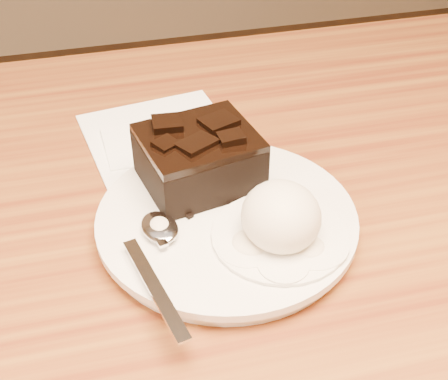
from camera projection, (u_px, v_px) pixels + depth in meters
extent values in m
cylinder|color=white|center=(227.00, 223.00, 0.58)|extent=(0.23, 0.23, 0.02)
cube|color=black|center=(199.00, 161.00, 0.60)|extent=(0.12, 0.11, 0.05)
ellipsoid|color=white|center=(281.00, 216.00, 0.53)|extent=(0.07, 0.07, 0.06)
cylinder|color=white|center=(280.00, 236.00, 0.55)|extent=(0.12, 0.12, 0.00)
cube|color=white|center=(161.00, 136.00, 0.70)|extent=(0.18, 0.18, 0.01)
cube|color=black|center=(190.00, 216.00, 0.57)|extent=(0.01, 0.01, 0.00)
cube|color=black|center=(182.00, 208.00, 0.58)|extent=(0.01, 0.01, 0.00)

